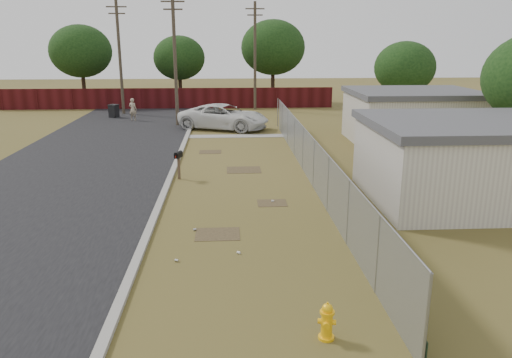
{
  "coord_description": "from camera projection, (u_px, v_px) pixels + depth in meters",
  "views": [
    {
      "loc": [
        -0.43,
        -19.76,
        5.95
      ],
      "look_at": [
        0.56,
        -2.51,
        1.1
      ],
      "focal_mm": 35.0,
      "sensor_mm": 36.0,
      "label": 1
    }
  ],
  "objects": [
    {
      "name": "pickup_truck",
      "position": [
        224.0,
        117.0,
        34.04
      ],
      "size": [
        6.72,
        4.95,
        1.7
      ],
      "primitive_type": "imported",
      "rotation": [
        0.0,
        0.0,
        1.18
      ],
      "color": "silver",
      "rests_on": "ground"
    },
    {
      "name": "trash_bin",
      "position": [
        114.0,
        111.0,
        39.14
      ],
      "size": [
        0.88,
        0.94,
        1.02
      ],
      "color": "black",
      "rests_on": "ground"
    },
    {
      "name": "utility_poles",
      "position": [
        185.0,
        56.0,
        39.02
      ],
      "size": [
        12.6,
        8.24,
        9.0
      ],
      "color": "#4C3F32",
      "rests_on": "ground"
    },
    {
      "name": "mailbox",
      "position": [
        178.0,
        157.0,
        21.75
      ],
      "size": [
        0.35,
        0.54,
        1.25
      ],
      "color": "brown",
      "rests_on": "ground"
    },
    {
      "name": "scattered_litter",
      "position": [
        224.0,
        233.0,
        15.78
      ],
      "size": [
        3.25,
        5.2,
        0.07
      ],
      "color": "silver",
      "rests_on": "ground"
    },
    {
      "name": "ground",
      "position": [
        239.0,
        188.0,
        20.63
      ],
      "size": [
        120.0,
        120.0,
        0.0
      ],
      "primitive_type": "plane",
      "color": "brown",
      "rests_on": "ground"
    },
    {
      "name": "privacy_fence",
      "position": [
        164.0,
        98.0,
        44.08
      ],
      "size": [
        30.0,
        0.12,
        1.8
      ],
      "primitive_type": "cube",
      "color": "#450E11",
      "rests_on": "ground"
    },
    {
      "name": "horizon_trees",
      "position": [
        242.0,
        55.0,
        42.06
      ],
      "size": [
        33.32,
        31.94,
        7.78
      ],
      "color": "#332217",
      "rests_on": "ground"
    },
    {
      "name": "houses",
      "position": [
        440.0,
        135.0,
        23.75
      ],
      "size": [
        9.3,
        17.24,
        3.1
      ],
      "color": "beige",
      "rests_on": "ground"
    },
    {
      "name": "fire_hydrant",
      "position": [
        327.0,
        322.0,
        10.17
      ],
      "size": [
        0.4,
        0.41,
        0.84
      ],
      "color": "yellow",
      "rests_on": "ground"
    },
    {
      "name": "pedestrian",
      "position": [
        133.0,
        109.0,
        37.6
      ],
      "size": [
        0.72,
        0.59,
        1.69
      ],
      "primitive_type": "imported",
      "rotation": [
        0.0,
        0.0,
        2.81
      ],
      "color": "tan",
      "rests_on": "ground"
    },
    {
      "name": "chainlink_fence",
      "position": [
        310.0,
        163.0,
        21.57
      ],
      "size": [
        0.1,
        27.06,
        2.02
      ],
      "color": "gray",
      "rests_on": "ground"
    },
    {
      "name": "street",
      "position": [
        115.0,
        149.0,
        27.99
      ],
      "size": [
        15.1,
        60.0,
        0.12
      ],
      "color": "black",
      "rests_on": "ground"
    }
  ]
}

